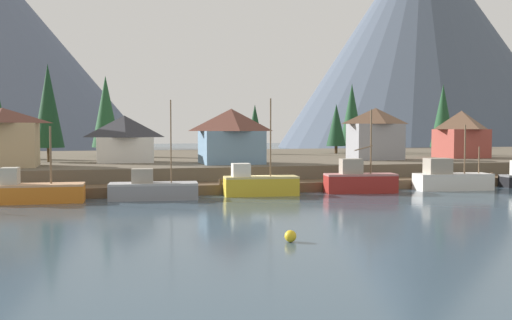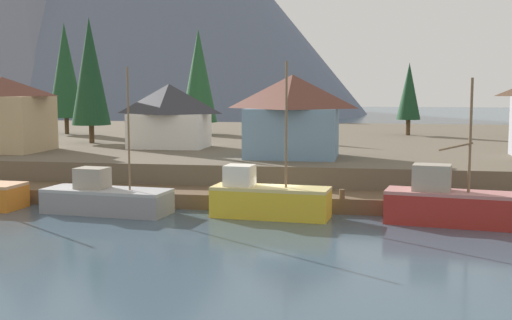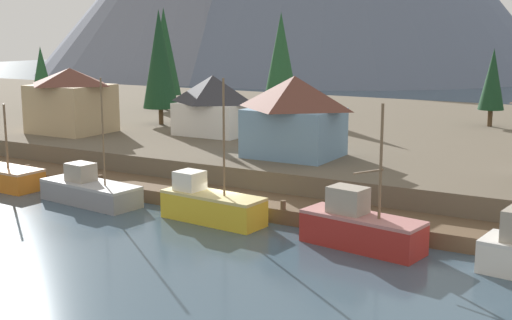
{
  "view_description": "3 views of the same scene",
  "coord_description": "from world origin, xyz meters",
  "px_view_note": "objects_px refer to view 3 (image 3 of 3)",
  "views": [
    {
      "loc": [
        -16.32,
        -57.14,
        6.54
      ],
      "look_at": [
        0.27,
        2.24,
        3.34
      ],
      "focal_mm": 41.01,
      "sensor_mm": 36.0,
      "label": 1
    },
    {
      "loc": [
        6.07,
        -42.77,
        8.2
      ],
      "look_at": [
        -2.1,
        3.22,
        3.03
      ],
      "focal_mm": 47.63,
      "sensor_mm": 36.0,
      "label": 2
    },
    {
      "loc": [
        24.38,
        -38.52,
        12.68
      ],
      "look_at": [
        0.64,
        2.43,
        3.63
      ],
      "focal_mm": 48.09,
      "sensor_mm": 36.0,
      "label": 3
    }
  ],
  "objects_px": {
    "fishing_boat_red": "(360,227)",
    "conifer_back_right": "(41,73)",
    "conifer_near_left": "(160,59)",
    "house_white": "(213,104)",
    "fishing_boat_grey": "(90,191)",
    "conifer_back_left": "(281,58)",
    "fishing_boat_yellow": "(211,205)",
    "house_blue": "(294,115)",
    "conifer_centre": "(164,51)",
    "conifer_far_left": "(492,79)",
    "house_tan": "(71,100)"
  },
  "relations": [
    {
      "from": "fishing_boat_grey",
      "to": "conifer_back_right",
      "type": "bearing_deg",
      "value": 148.47
    },
    {
      "from": "fishing_boat_red",
      "to": "house_white",
      "type": "bearing_deg",
      "value": 149.64
    },
    {
      "from": "fishing_boat_yellow",
      "to": "conifer_back_left",
      "type": "bearing_deg",
      "value": 116.46
    },
    {
      "from": "fishing_boat_red",
      "to": "house_tan",
      "type": "relative_size",
      "value": 1.16
    },
    {
      "from": "fishing_boat_red",
      "to": "fishing_boat_yellow",
      "type": "bearing_deg",
      "value": -172.35
    },
    {
      "from": "fishing_boat_yellow",
      "to": "house_tan",
      "type": "distance_m",
      "value": 28.66
    },
    {
      "from": "fishing_boat_red",
      "to": "house_tan",
      "type": "height_order",
      "value": "house_tan"
    },
    {
      "from": "fishing_boat_red",
      "to": "conifer_back_right",
      "type": "height_order",
      "value": "conifer_back_right"
    },
    {
      "from": "house_tan",
      "to": "conifer_far_left",
      "type": "distance_m",
      "value": 43.58
    },
    {
      "from": "fishing_boat_grey",
      "to": "conifer_far_left",
      "type": "relative_size",
      "value": 1.13
    },
    {
      "from": "fishing_boat_red",
      "to": "conifer_centre",
      "type": "distance_m",
      "value": 52.78
    },
    {
      "from": "fishing_boat_red",
      "to": "house_blue",
      "type": "xyz_separation_m",
      "value": [
        -10.72,
        12.39,
        4.6
      ]
    },
    {
      "from": "fishing_boat_yellow",
      "to": "house_tan",
      "type": "relative_size",
      "value": 1.3
    },
    {
      "from": "fishing_boat_yellow",
      "to": "conifer_back_right",
      "type": "xyz_separation_m",
      "value": [
        -40.37,
        23.09,
        6.26
      ]
    },
    {
      "from": "fishing_boat_red",
      "to": "house_white",
      "type": "relative_size",
      "value": 1.22
    },
    {
      "from": "conifer_far_left",
      "to": "fishing_boat_yellow",
      "type": "bearing_deg",
      "value": -104.9
    },
    {
      "from": "conifer_near_left",
      "to": "conifer_far_left",
      "type": "bearing_deg",
      "value": 27.41
    },
    {
      "from": "fishing_boat_yellow",
      "to": "house_white",
      "type": "height_order",
      "value": "fishing_boat_yellow"
    },
    {
      "from": "fishing_boat_grey",
      "to": "conifer_back_left",
      "type": "height_order",
      "value": "conifer_back_left"
    },
    {
      "from": "conifer_near_left",
      "to": "conifer_back_left",
      "type": "bearing_deg",
      "value": 62.59
    },
    {
      "from": "fishing_boat_red",
      "to": "conifer_near_left",
      "type": "distance_m",
      "value": 39.73
    },
    {
      "from": "house_blue",
      "to": "conifer_back_left",
      "type": "distance_m",
      "value": 27.78
    },
    {
      "from": "conifer_near_left",
      "to": "conifer_centre",
      "type": "distance_m",
      "value": 13.81
    },
    {
      "from": "fishing_boat_red",
      "to": "conifer_far_left",
      "type": "distance_m",
      "value": 38.93
    },
    {
      "from": "fishing_boat_grey",
      "to": "conifer_near_left",
      "type": "relative_size",
      "value": 0.76
    },
    {
      "from": "conifer_near_left",
      "to": "conifer_back_left",
      "type": "distance_m",
      "value": 15.76
    },
    {
      "from": "house_white",
      "to": "conifer_near_left",
      "type": "height_order",
      "value": "conifer_near_left"
    },
    {
      "from": "conifer_back_right",
      "to": "conifer_near_left",
      "type": "bearing_deg",
      "value": -3.44
    },
    {
      "from": "conifer_centre",
      "to": "conifer_back_left",
      "type": "bearing_deg",
      "value": 10.19
    },
    {
      "from": "house_tan",
      "to": "conifer_near_left",
      "type": "bearing_deg",
      "value": 65.93
    },
    {
      "from": "conifer_back_left",
      "to": "conifer_back_right",
      "type": "relative_size",
      "value": 1.5
    },
    {
      "from": "conifer_back_right",
      "to": "conifer_far_left",
      "type": "height_order",
      "value": "conifer_far_left"
    },
    {
      "from": "conifer_centre",
      "to": "conifer_back_right",
      "type": "bearing_deg",
      "value": -138.03
    },
    {
      "from": "fishing_boat_yellow",
      "to": "conifer_back_left",
      "type": "xyz_separation_m",
      "value": [
        -13.9,
        35.92,
        8.15
      ]
    },
    {
      "from": "conifer_near_left",
      "to": "conifer_back_right",
      "type": "xyz_separation_m",
      "value": [
        -19.23,
        1.16,
        -2.12
      ]
    },
    {
      "from": "conifer_near_left",
      "to": "house_white",
      "type": "bearing_deg",
      "value": -20.76
    },
    {
      "from": "fishing_boat_grey",
      "to": "conifer_far_left",
      "type": "distance_m",
      "value": 44.23
    },
    {
      "from": "conifer_near_left",
      "to": "conifer_back_right",
      "type": "distance_m",
      "value": 19.38
    },
    {
      "from": "house_tan",
      "to": "conifer_near_left",
      "type": "distance_m",
      "value": 10.7
    },
    {
      "from": "fishing_boat_red",
      "to": "house_tan",
      "type": "distance_m",
      "value": 38.54
    },
    {
      "from": "conifer_back_left",
      "to": "conifer_far_left",
      "type": "height_order",
      "value": "conifer_back_left"
    },
    {
      "from": "fishing_boat_grey",
      "to": "conifer_back_right",
      "type": "distance_m",
      "value": 38.54
    },
    {
      "from": "conifer_centre",
      "to": "fishing_boat_grey",
      "type": "bearing_deg",
      "value": -60.94
    },
    {
      "from": "house_blue",
      "to": "house_white",
      "type": "height_order",
      "value": "house_blue"
    },
    {
      "from": "conifer_near_left",
      "to": "fishing_boat_red",
      "type": "bearing_deg",
      "value": -34.84
    },
    {
      "from": "house_blue",
      "to": "conifer_back_right",
      "type": "height_order",
      "value": "conifer_back_right"
    },
    {
      "from": "fishing_boat_grey",
      "to": "fishing_boat_red",
      "type": "bearing_deg",
      "value": 7.0
    },
    {
      "from": "conifer_back_left",
      "to": "fishing_boat_yellow",
      "type": "bearing_deg",
      "value": -68.85
    },
    {
      "from": "house_tan",
      "to": "conifer_back_right",
      "type": "relative_size",
      "value": 0.91
    },
    {
      "from": "house_tan",
      "to": "conifer_near_left",
      "type": "relative_size",
      "value": 0.6
    }
  ]
}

